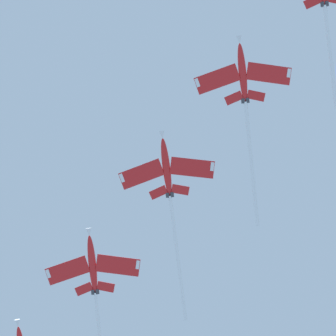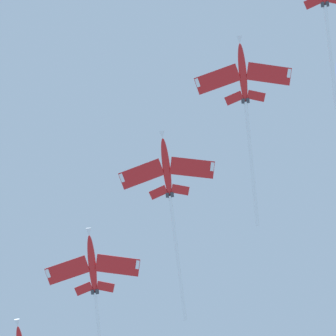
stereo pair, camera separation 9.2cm
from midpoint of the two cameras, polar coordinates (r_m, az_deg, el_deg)
name	(u,v)px [view 2 (the right image)]	position (r m, az deg, el deg)	size (l,w,h in m)	color
jet_second	(245,97)	(151.99, 5.98, 5.46)	(29.01, 29.20, 10.76)	red
jet_third	(169,189)	(151.64, 0.06, -1.62)	(29.62, 29.09, 10.84)	red
jet_fourth	(94,282)	(155.36, -5.77, -8.79)	(27.58, 27.71, 11.07)	red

